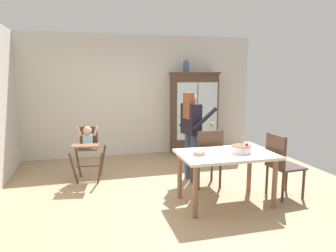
% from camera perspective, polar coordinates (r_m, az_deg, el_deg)
% --- Properties ---
extents(ground_plane, '(6.24, 6.24, 0.00)m').
position_cam_1_polar(ground_plane, '(5.02, 0.79, -12.12)').
color(ground_plane, tan).
extents(wall_back, '(5.32, 0.06, 2.70)m').
position_cam_1_polar(wall_back, '(7.25, -4.99, 5.50)').
color(wall_back, beige).
rests_on(wall_back, ground_plane).
extents(china_cabinet, '(1.10, 0.48, 1.88)m').
position_cam_1_polar(china_cabinet, '(7.35, 4.74, 2.38)').
color(china_cabinet, '#4C3323').
rests_on(china_cabinet, ground_plane).
extents(ceramic_vase, '(0.13, 0.13, 0.27)m').
position_cam_1_polar(ceramic_vase, '(7.23, 3.28, 10.63)').
color(ceramic_vase, '#3D567F').
rests_on(ceramic_vase, china_cabinet).
extents(high_chair_with_toddler, '(0.66, 0.75, 0.95)m').
position_cam_1_polar(high_chair_with_toddler, '(5.63, -14.30, -3.06)').
color(high_chair_with_toddler, '#4C3323').
rests_on(high_chair_with_toddler, ground_plane).
extents(adult_person, '(0.60, 0.58, 1.53)m').
position_cam_1_polar(adult_person, '(5.41, 4.25, 0.11)').
color(adult_person, '#33425B').
rests_on(adult_person, ground_plane).
extents(dining_table, '(1.34, 0.87, 0.74)m').
position_cam_1_polar(dining_table, '(4.56, 10.40, -6.09)').
color(dining_table, silver).
rests_on(dining_table, ground_plane).
extents(birthday_cake, '(0.28, 0.28, 0.19)m').
position_cam_1_polar(birthday_cake, '(4.57, 13.12, -4.09)').
color(birthday_cake, white).
rests_on(birthday_cake, dining_table).
extents(serving_bowl, '(0.18, 0.18, 0.05)m').
position_cam_1_polar(serving_bowl, '(4.38, 5.65, -4.83)').
color(serving_bowl, '#C6AD93').
rests_on(serving_bowl, dining_table).
extents(dining_chair_far_side, '(0.45, 0.45, 0.96)m').
position_cam_1_polar(dining_chair_far_side, '(5.15, 7.25, -5.11)').
color(dining_chair_far_side, '#4C3323').
rests_on(dining_chair_far_side, ground_plane).
extents(dining_chair_right_end, '(0.47, 0.47, 0.96)m').
position_cam_1_polar(dining_chair_right_end, '(5.01, 19.66, -6.03)').
color(dining_chair_right_end, '#4C3323').
rests_on(dining_chair_right_end, ground_plane).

